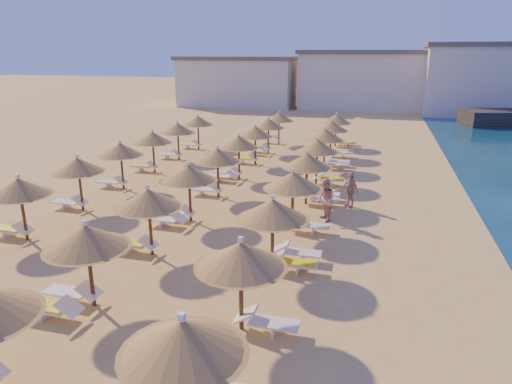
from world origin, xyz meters
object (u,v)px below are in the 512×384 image
(parasol_row_west, at_px, (189,174))
(beachgoer_b, at_px, (325,200))
(parasol_row_east, at_px, (293,182))
(beachgoer_c, at_px, (350,190))

(parasol_row_west, relative_size, beachgoer_b, 20.30)
(parasol_row_east, xyz_separation_m, beachgoer_b, (1.16, 1.49, -1.17))
(parasol_row_west, distance_m, beachgoer_b, 5.98)
(beachgoer_c, bearing_deg, beachgoer_b, -65.24)
(parasol_row_west, xyz_separation_m, beachgoer_b, (5.67, 1.49, -1.17))
(beachgoer_c, distance_m, beachgoer_b, 2.44)
(parasol_row_east, height_order, beachgoer_c, parasol_row_east)
(parasol_row_west, relative_size, beachgoer_c, 22.78)
(parasol_row_west, height_order, beachgoer_c, parasol_row_west)
(parasol_row_east, relative_size, parasol_row_west, 1.00)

